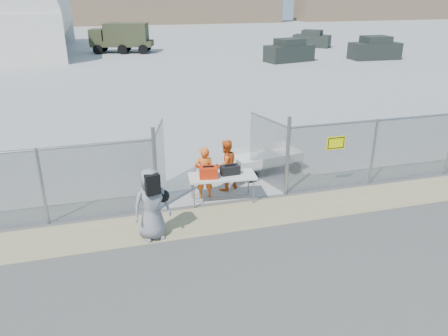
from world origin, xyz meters
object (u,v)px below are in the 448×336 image
object	(u,v)px
security_worker_left	(204,173)
utility_trailer	(263,161)
visitor	(151,204)
security_worker_right	(226,165)
folding_table	(222,188)

from	to	relation	value
security_worker_left	utility_trailer	size ratio (longest dim) A/B	0.51
visitor	security_worker_right	bearing A→B (deg)	32.01
folding_table	visitor	world-z (taller)	visitor
folding_table	utility_trailer	xyz separation A→B (m)	(2.03, 1.91, -0.03)
security_worker_left	visitor	bearing A→B (deg)	49.94
folding_table	security_worker_left	size ratio (longest dim) A/B	1.21
visitor	utility_trailer	xyz separation A→B (m)	(4.30, 3.46, -0.57)
visitor	utility_trailer	size ratio (longest dim) A/B	0.60
security_worker_right	visitor	distance (m)	3.50
utility_trailer	folding_table	bearing A→B (deg)	-146.60
security_worker_left	utility_trailer	xyz separation A→B (m)	(2.49, 1.52, -0.43)
folding_table	security_worker_right	distance (m)	0.95
visitor	security_worker_left	bearing A→B (deg)	37.03
security_worker_left	folding_table	bearing A→B (deg)	142.42
folding_table	utility_trailer	distance (m)	2.79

